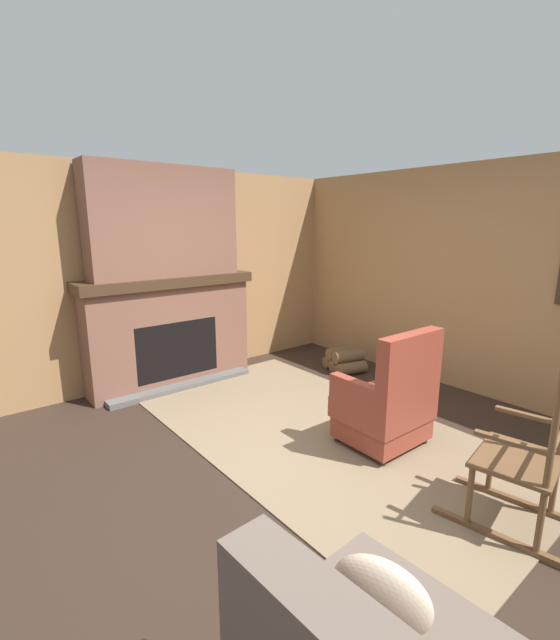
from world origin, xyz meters
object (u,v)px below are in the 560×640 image
object	(u,v)px
rocking_chair	(523,466)
oil_lamp_vase	(144,267)
armchair	(387,404)
firewood_stack	(345,361)
storage_case	(194,267)

from	to	relation	value
rocking_chair	oil_lamp_vase	distance (m)	3.87
armchair	rocking_chair	size ratio (longest dim) A/B	0.89
rocking_chair	firewood_stack	world-z (taller)	rocking_chair
armchair	rocking_chair	distance (m)	1.14
firewood_stack	rocking_chair	bearing A→B (deg)	-26.61
oil_lamp_vase	storage_case	world-z (taller)	oil_lamp_vase
firewood_stack	oil_lamp_vase	xyz separation A→B (m)	(-1.04, -2.12, 1.24)
rocking_chair	firewood_stack	xyz separation A→B (m)	(-2.63, 1.32, -0.27)
rocking_chair	firewood_stack	size ratio (longest dim) A/B	2.06
armchair	oil_lamp_vase	size ratio (longest dim) A/B	3.19
armchair	firewood_stack	xyz separation A→B (m)	(-1.50, 1.14, -0.24)
firewood_stack	oil_lamp_vase	bearing A→B (deg)	-115.98
armchair	oil_lamp_vase	world-z (taller)	oil_lamp_vase
rocking_chair	storage_case	bearing A→B (deg)	-6.92
storage_case	rocking_chair	bearing A→B (deg)	3.10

